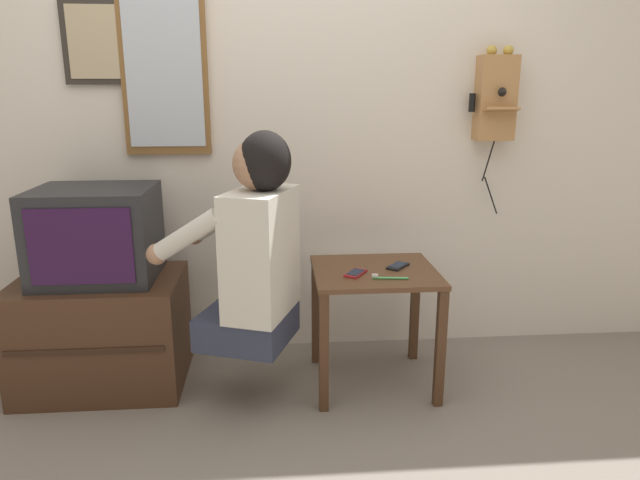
% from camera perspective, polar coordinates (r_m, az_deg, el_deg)
% --- Properties ---
extents(ground_plane, '(14.00, 14.00, 0.00)m').
position_cam_1_polar(ground_plane, '(2.33, -2.92, -20.57)').
color(ground_plane, slate).
extents(wall_back, '(6.80, 0.05, 2.55)m').
position_cam_1_polar(wall_back, '(2.90, -3.92, 13.32)').
color(wall_back, beige).
rests_on(wall_back, ground_plane).
extents(side_table, '(0.55, 0.51, 0.56)m').
position_cam_1_polar(side_table, '(2.63, 5.45, -5.27)').
color(side_table, '#51331E').
rests_on(side_table, ground_plane).
extents(person, '(0.64, 0.55, 0.91)m').
position_cam_1_polar(person, '(2.39, -6.55, -0.67)').
color(person, '#2D3347').
rests_on(person, ground_plane).
extents(tv_stand, '(0.73, 0.53, 0.52)m').
position_cam_1_polar(tv_stand, '(2.87, -20.89, -8.54)').
color(tv_stand, '#422819').
rests_on(tv_stand, ground_plane).
extents(television, '(0.52, 0.45, 0.41)m').
position_cam_1_polar(television, '(2.74, -21.46, 0.58)').
color(television, '#232326').
rests_on(television, tv_stand).
extents(wall_phone_antique, '(0.23, 0.19, 0.83)m').
position_cam_1_polar(wall_phone_antique, '(3.03, 17.15, 13.48)').
color(wall_phone_antique, '#AD7A47').
extents(framed_picture, '(0.41, 0.03, 0.38)m').
position_cam_1_polar(framed_picture, '(2.97, -20.46, 18.04)').
color(framed_picture, '#2D2823').
extents(wall_mirror, '(0.40, 0.04, 0.77)m').
position_cam_1_polar(wall_mirror, '(2.91, -15.30, 15.89)').
color(wall_mirror, brown).
extents(cell_phone_held, '(0.12, 0.14, 0.01)m').
position_cam_1_polar(cell_phone_held, '(2.52, 3.59, -3.33)').
color(cell_phone_held, maroon).
rests_on(cell_phone_held, side_table).
extents(cell_phone_spare, '(0.12, 0.13, 0.01)m').
position_cam_1_polar(cell_phone_spare, '(2.64, 7.79, -2.59)').
color(cell_phone_spare, black).
rests_on(cell_phone_spare, side_table).
extents(toothbrush, '(0.16, 0.03, 0.02)m').
position_cam_1_polar(toothbrush, '(2.47, 6.73, -3.75)').
color(toothbrush, '#4CBF66').
rests_on(toothbrush, side_table).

